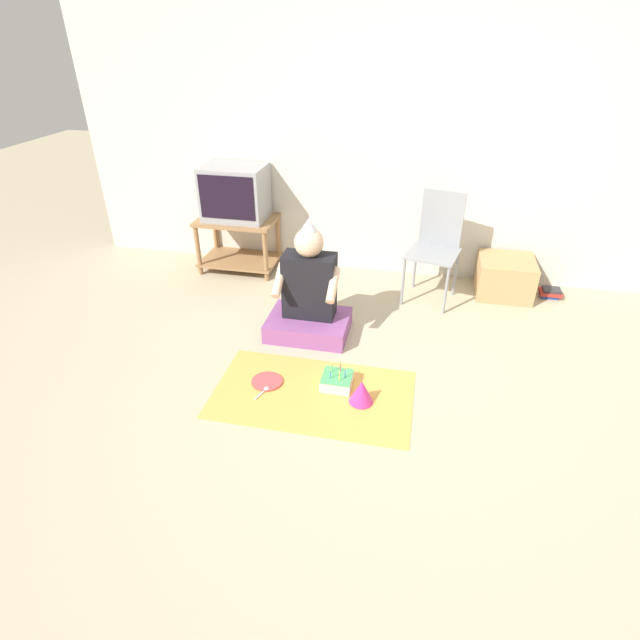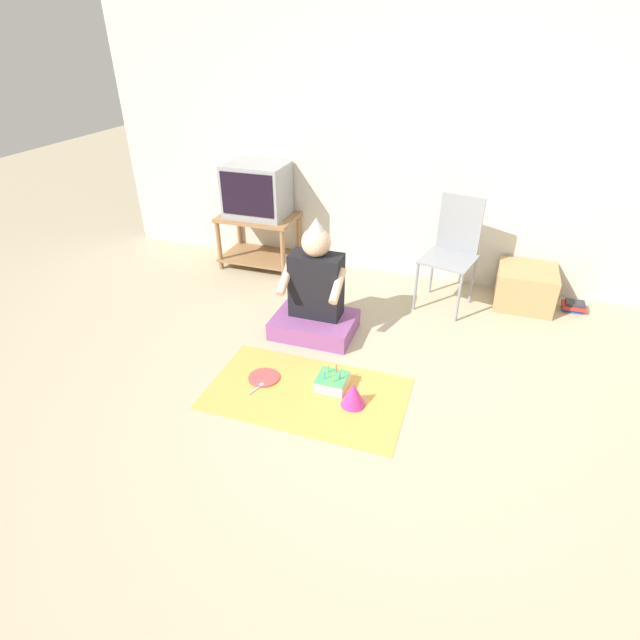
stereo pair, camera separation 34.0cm
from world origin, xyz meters
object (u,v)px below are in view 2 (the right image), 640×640
object	(u,v)px
book_pile	(574,306)
party_hat_blue	(353,394)
cardboard_box_stack	(525,287)
paper_plate	(264,377)
folding_chair	(453,246)
tv	(257,190)
person_seated	(315,297)
birthday_cake	(332,382)

from	to	relation	value
book_pile	party_hat_blue	xyz separation A→B (m)	(-1.44, -1.77, 0.05)
cardboard_box_stack	paper_plate	size ratio (longest dim) A/B	2.22
folding_chair	book_pile	distance (m)	1.16
book_pile	paper_plate	size ratio (longest dim) A/B	0.86
folding_chair	party_hat_blue	bearing A→B (deg)	-104.08
tv	person_seated	distance (m)	1.45
cardboard_box_stack	book_pile	size ratio (longest dim) A/B	2.58
cardboard_box_stack	paper_plate	world-z (taller)	cardboard_box_stack
folding_chair	person_seated	world-z (taller)	person_seated
book_pile	party_hat_blue	distance (m)	2.28
tv	folding_chair	distance (m)	1.87
folding_chair	cardboard_box_stack	size ratio (longest dim) A/B	1.94
tv	cardboard_box_stack	bearing A→B (deg)	-0.62
tv	birthday_cake	world-z (taller)	tv
cardboard_box_stack	birthday_cake	bearing A→B (deg)	-126.59
book_pile	cardboard_box_stack	bearing A→B (deg)	-176.85
tv	folding_chair	bearing A→B (deg)	-6.10
book_pile	birthday_cake	bearing A→B (deg)	-134.49
person_seated	book_pile	bearing A→B (deg)	27.23
tv	paper_plate	world-z (taller)	tv
book_pile	person_seated	size ratio (longest dim) A/B	0.20
tv	party_hat_blue	xyz separation A→B (m)	(1.45, -1.78, -0.67)
tv	book_pile	xyz separation A→B (m)	(2.88, -0.00, -0.71)
cardboard_box_stack	book_pile	bearing A→B (deg)	3.15
tv	party_hat_blue	distance (m)	2.39
folding_chair	party_hat_blue	xyz separation A→B (m)	(-0.40, -1.58, -0.43)
person_seated	birthday_cake	size ratio (longest dim) A/B	4.58
person_seated	paper_plate	world-z (taller)	person_seated
book_pile	paper_plate	world-z (taller)	book_pile
folding_chair	cardboard_box_stack	distance (m)	0.74
folding_chair	birthday_cake	size ratio (longest dim) A/B	4.56
cardboard_box_stack	paper_plate	xyz separation A→B (m)	(-1.68, -1.68, -0.15)
tv	birthday_cake	size ratio (longest dim) A/B	2.82
birthday_cake	book_pile	bearing A→B (deg)	45.51
person_seated	birthday_cake	bearing A→B (deg)	-62.06
cardboard_box_stack	book_pile	xyz separation A→B (m)	(0.41, 0.02, -0.12)
person_seated	paper_plate	size ratio (longest dim) A/B	4.35
tv	birthday_cake	bearing A→B (deg)	-52.50
person_seated	cardboard_box_stack	bearing A→B (deg)	32.50
tv	book_pile	bearing A→B (deg)	-0.08
person_seated	paper_plate	bearing A→B (deg)	-100.55
folding_chair	paper_plate	bearing A→B (deg)	-124.64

